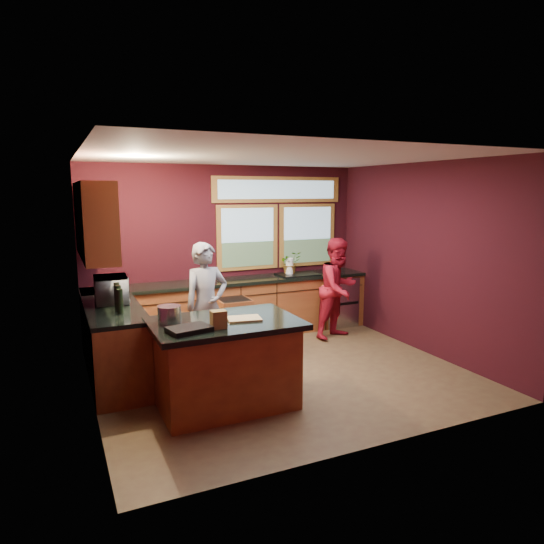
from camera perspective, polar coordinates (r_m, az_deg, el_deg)
floor at (r=6.33m, az=1.00°, el=-11.74°), size 4.50×4.50×0.00m
room_shell at (r=6.00m, az=-5.46°, el=4.72°), size 4.52×4.02×2.71m
back_counter at (r=7.76m, az=-3.06°, el=-4.16°), size 4.50×0.64×0.93m
left_counter at (r=6.47m, az=-18.34°, el=-7.41°), size 0.64×2.30×0.93m
island at (r=5.30m, az=-5.49°, el=-10.57°), size 1.55×1.05×0.95m
person_grey at (r=6.38m, az=-7.72°, el=-3.91°), size 0.66×0.49×1.65m
person_red at (r=7.67m, az=7.82°, el=-1.90°), size 0.92×0.82×1.58m
microwave at (r=6.32m, az=-18.36°, el=-1.97°), size 0.41×0.59×0.32m
potted_plant at (r=8.01m, az=2.17°, el=1.06°), size 0.34×0.30×0.38m
paper_towel at (r=7.95m, az=2.08°, el=0.63°), size 0.12×0.12×0.28m
cutting_board at (r=5.18m, az=-3.29°, el=-5.50°), size 0.39×0.31×0.02m
stock_pot at (r=5.13m, az=-11.98°, el=-4.90°), size 0.24×0.24×0.18m
paper_bag at (r=4.86m, az=-6.31°, el=-5.56°), size 0.15×0.12×0.18m
black_tray at (r=4.80m, az=-9.72°, el=-6.65°), size 0.45×0.35×0.05m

